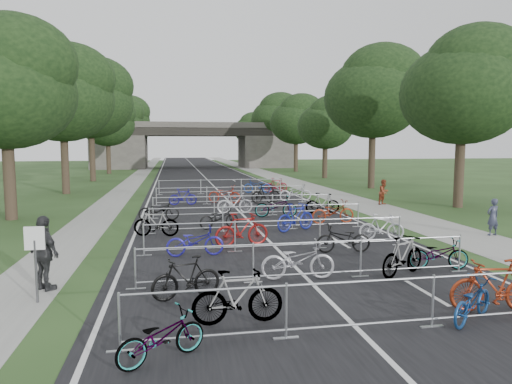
# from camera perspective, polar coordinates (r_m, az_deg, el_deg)

# --- Properties ---
(ground) EXTENTS (200.00, 200.00, 0.00)m
(ground) POSITION_cam_1_polar(r_m,az_deg,el_deg) (9.68, 13.00, -16.78)
(ground) COLOR #27401B
(ground) RESTS_ON ground
(road) EXTENTS (11.00, 140.00, 0.01)m
(road) POSITION_cam_1_polar(r_m,az_deg,el_deg) (58.40, -6.88, 2.31)
(road) COLOR black
(road) RESTS_ON ground
(sidewalk_right) EXTENTS (3.00, 140.00, 0.01)m
(sidewalk_right) POSITION_cam_1_polar(r_m,az_deg,el_deg) (59.43, 0.85, 2.41)
(sidewalk_right) COLOR gray
(sidewalk_right) RESTS_ON ground
(sidewalk_left) EXTENTS (2.00, 140.00, 0.01)m
(sidewalk_left) POSITION_cam_1_polar(r_m,az_deg,el_deg) (58.41, -14.24, 2.17)
(sidewalk_left) COLOR gray
(sidewalk_left) RESTS_ON ground
(lane_markings) EXTENTS (0.12, 140.00, 0.00)m
(lane_markings) POSITION_cam_1_polar(r_m,az_deg,el_deg) (58.40, -6.88, 2.30)
(lane_markings) COLOR silver
(lane_markings) RESTS_ON ground
(overpass_bridge) EXTENTS (31.00, 8.00, 7.05)m
(overpass_bridge) POSITION_cam_1_polar(r_m,az_deg,el_deg) (73.25, -7.66, 5.80)
(overpass_bridge) COLOR #494641
(overpass_bridge) RESTS_ON ground
(park_sign) EXTENTS (0.45, 0.06, 1.83)m
(park_sign) POSITION_cam_1_polar(r_m,az_deg,el_deg) (11.86, -25.89, -6.55)
(park_sign) COLOR #4C4C51
(park_sign) RESTS_ON ground
(tree_left_0) EXTENTS (6.72, 6.72, 10.25)m
(tree_left_0) POSITION_cam_1_polar(r_m,az_deg,el_deg) (25.46, -28.77, 11.51)
(tree_left_0) COLOR #33261C
(tree_left_0) RESTS_ON ground
(tree_right_0) EXTENTS (7.17, 7.17, 10.93)m
(tree_right_0) POSITION_cam_1_polar(r_m,az_deg,el_deg) (29.50, 24.72, 11.69)
(tree_right_0) COLOR #33261C
(tree_right_0) RESTS_ON ground
(tree_left_1) EXTENTS (7.56, 7.56, 11.53)m
(tree_left_1) POSITION_cam_1_polar(r_m,az_deg,el_deg) (37.09, -22.94, 11.07)
(tree_left_1) COLOR #33261C
(tree_left_1) RESTS_ON ground
(tree_right_1) EXTENTS (8.18, 8.18, 12.47)m
(tree_right_1) POSITION_cam_1_polar(r_m,az_deg,el_deg) (40.00, 14.66, 11.80)
(tree_right_1) COLOR #33261C
(tree_right_1) RESTS_ON ground
(tree_left_2) EXTENTS (8.40, 8.40, 12.81)m
(tree_left_2) POSITION_cam_1_polar(r_m,az_deg,el_deg) (48.91, -19.91, 10.80)
(tree_left_2) COLOR #33261C
(tree_left_2) RESTS_ON ground
(tree_right_2) EXTENTS (6.16, 6.16, 9.39)m
(tree_right_2) POSITION_cam_1_polar(r_m,az_deg,el_deg) (50.97, 8.82, 8.43)
(tree_right_2) COLOR #33261C
(tree_right_2) RESTS_ON ground
(tree_left_3) EXTENTS (6.72, 6.72, 10.25)m
(tree_left_3) POSITION_cam_1_polar(r_m,az_deg,el_deg) (60.65, -18.00, 8.32)
(tree_left_3) COLOR #33261C
(tree_left_3) RESTS_ON ground
(tree_right_3) EXTENTS (7.17, 7.17, 10.93)m
(tree_right_3) POSITION_cam_1_polar(r_m,az_deg,el_deg) (62.46, 5.16, 8.91)
(tree_right_3) COLOR #33261C
(tree_right_3) RESTS_ON ground
(tree_left_4) EXTENTS (7.56, 7.56, 11.53)m
(tree_left_4) POSITION_cam_1_polar(r_m,az_deg,el_deg) (72.60, -16.78, 8.57)
(tree_left_4) COLOR #33261C
(tree_left_4) RESTS_ON ground
(tree_right_4) EXTENTS (8.18, 8.18, 12.47)m
(tree_right_4) POSITION_cam_1_polar(r_m,az_deg,el_deg) (74.12, 2.64, 9.22)
(tree_right_4) COLOR #33261C
(tree_right_4) RESTS_ON ground
(tree_left_5) EXTENTS (8.40, 8.40, 12.81)m
(tree_left_5) POSITION_cam_1_polar(r_m,az_deg,el_deg) (84.56, -15.90, 8.75)
(tree_left_5) COLOR #33261C
(tree_left_5) RESTS_ON ground
(tree_right_5) EXTENTS (6.16, 6.16, 9.39)m
(tree_right_5) POSITION_cam_1_polar(r_m,az_deg,el_deg) (85.77, 0.81, 7.49)
(tree_right_5) COLOR #33261C
(tree_right_5) RESTS_ON ground
(tree_left_6) EXTENTS (6.72, 6.72, 10.25)m
(tree_left_6) POSITION_cam_1_polar(r_m,az_deg,el_deg) (96.44, -15.20, 7.44)
(tree_left_6) COLOR #33261C
(tree_left_6) RESTS_ON ground
(tree_right_6) EXTENTS (7.17, 7.17, 10.93)m
(tree_right_6) POSITION_cam_1_polar(r_m,az_deg,el_deg) (97.59, -0.58, 7.88)
(tree_right_6) COLOR #33261C
(tree_right_6) RESTS_ON ground
(barrier_row_0) EXTENTS (9.70, 0.08, 1.10)m
(barrier_row_0) POSITION_cam_1_polar(r_m,az_deg,el_deg) (9.48, 13.08, -13.74)
(barrier_row_0) COLOR #ABAFB4
(barrier_row_0) RESTS_ON ground
(barrier_row_1) EXTENTS (9.70, 0.08, 1.10)m
(barrier_row_1) POSITION_cam_1_polar(r_m,az_deg,el_deg) (12.71, 6.54, -8.51)
(barrier_row_1) COLOR #ABAFB4
(barrier_row_1) RESTS_ON ground
(barrier_row_2) EXTENTS (9.70, 0.08, 1.10)m
(barrier_row_2) POSITION_cam_1_polar(r_m,az_deg,el_deg) (16.10, 2.78, -5.39)
(barrier_row_2) COLOR #ABAFB4
(barrier_row_2) RESTS_ON ground
(barrier_row_3) EXTENTS (9.70, 0.08, 1.10)m
(barrier_row_3) POSITION_cam_1_polar(r_m,az_deg,el_deg) (19.76, 0.26, -3.25)
(barrier_row_3) COLOR #ABAFB4
(barrier_row_3) RESTS_ON ground
(barrier_row_4) EXTENTS (9.70, 0.08, 1.10)m
(barrier_row_4) POSITION_cam_1_polar(r_m,az_deg,el_deg) (23.66, -1.54, -1.72)
(barrier_row_4) COLOR #ABAFB4
(barrier_row_4) RESTS_ON ground
(barrier_row_5) EXTENTS (9.70, 0.08, 1.10)m
(barrier_row_5) POSITION_cam_1_polar(r_m,az_deg,el_deg) (28.57, -3.10, -0.39)
(barrier_row_5) COLOR #ABAFB4
(barrier_row_5) RESTS_ON ground
(barrier_row_6) EXTENTS (9.70, 0.08, 1.10)m
(barrier_row_6) POSITION_cam_1_polar(r_m,az_deg,el_deg) (34.50, -4.38, 0.70)
(barrier_row_6) COLOR #ABAFB4
(barrier_row_6) RESTS_ON ground
(bike_0) EXTENTS (1.73, 1.31, 0.87)m
(bike_0) POSITION_cam_1_polar(r_m,az_deg,el_deg) (8.33, -11.75, -17.36)
(bike_0) COLOR #ABAFB4
(bike_0) RESTS_ON ground
(bike_1) EXTENTS (1.92, 0.58, 1.15)m
(bike_1) POSITION_cam_1_polar(r_m,az_deg,el_deg) (9.67, -2.30, -13.01)
(bike_1) COLOR #ABAFB4
(bike_1) RESTS_ON ground
(bike_2) EXTENTS (1.76, 1.42, 0.90)m
(bike_2) POSITION_cam_1_polar(r_m,az_deg,el_deg) (10.79, 25.40, -12.26)
(bike_2) COLOR navy
(bike_2) RESTS_ON ground
(bike_3) EXTENTS (2.08, 0.92, 1.21)m
(bike_3) POSITION_cam_1_polar(r_m,az_deg,el_deg) (11.54, 27.72, -10.38)
(bike_3) COLOR maroon
(bike_3) RESTS_ON ground
(bike_4) EXTENTS (1.79, 0.96, 1.03)m
(bike_4) POSITION_cam_1_polar(r_m,az_deg,el_deg) (11.28, -8.72, -10.57)
(bike_4) COLOR black
(bike_4) RESTS_ON ground
(bike_5) EXTENTS (2.09, 0.87, 1.07)m
(bike_5) POSITION_cam_1_polar(r_m,az_deg,el_deg) (12.73, 5.26, -8.52)
(bike_5) COLOR #A7A6AD
(bike_5) RESTS_ON ground
(bike_6) EXTENTS (1.93, 1.37, 1.14)m
(bike_6) POSITION_cam_1_polar(r_m,az_deg,el_deg) (13.65, 17.88, -7.64)
(bike_6) COLOR #ABAFB4
(bike_6) RESTS_ON ground
(bike_7) EXTENTS (1.85, 0.94, 0.93)m
(bike_7) POSITION_cam_1_polar(r_m,az_deg,el_deg) (14.70, 21.84, -7.24)
(bike_7) COLOR #ABAFB4
(bike_7) RESTS_ON ground
(bike_8) EXTENTS (1.92, 0.71, 1.00)m
(bike_8) POSITION_cam_1_polar(r_m,az_deg,el_deg) (15.37, -7.63, -6.16)
(bike_8) COLOR navy
(bike_8) RESTS_ON ground
(bike_9) EXTENTS (2.13, 0.98, 1.24)m
(bike_9) POSITION_cam_1_polar(r_m,az_deg,el_deg) (16.65, -1.78, -4.75)
(bike_9) COLOR maroon
(bike_9) RESTS_ON ground
(bike_10) EXTENTS (1.93, 0.83, 0.99)m
(bike_10) POSITION_cam_1_polar(r_m,az_deg,el_deg) (15.98, 10.89, -5.77)
(bike_10) COLOR black
(bike_10) RESTS_ON ground
(bike_11) EXTENTS (1.81, 0.85, 1.05)m
(bike_11) POSITION_cam_1_polar(r_m,az_deg,el_deg) (18.31, 15.43, -4.28)
(bike_11) COLOR #BBBDC3
(bike_11) RESTS_ON ground
(bike_12) EXTENTS (1.91, 0.93, 1.11)m
(bike_12) POSITION_cam_1_polar(r_m,az_deg,el_deg) (18.86, -12.38, -3.82)
(bike_12) COLOR #ABAFB4
(bike_12) RESTS_ON ground
(bike_13) EXTENTS (1.94, 1.14, 0.96)m
(bike_13) POSITION_cam_1_polar(r_m,az_deg,el_deg) (20.19, -4.62, -3.26)
(bike_13) COLOR black
(bike_13) RESTS_ON ground
(bike_14) EXTENTS (2.05, 1.38, 1.21)m
(bike_14) POSITION_cam_1_polar(r_m,az_deg,el_deg) (19.62, 4.97, -3.17)
(bike_14) COLOR #1B2598
(bike_14) RESTS_ON ground
(bike_15) EXTENTS (2.14, 0.86, 1.10)m
(bike_15) POSITION_cam_1_polar(r_m,az_deg,el_deg) (21.69, 9.58, -2.49)
(bike_15) COLOR maroon
(bike_15) RESTS_ON ground
(bike_16) EXTENTS (1.95, 0.70, 1.02)m
(bike_16) POSITION_cam_1_polar(r_m,az_deg,el_deg) (22.70, -12.06, -2.27)
(bike_16) COLOR black
(bike_16) RESTS_ON ground
(bike_17) EXTENTS (1.96, 0.63, 1.16)m
(bike_17) POSITION_cam_1_polar(r_m,az_deg,el_deg) (24.50, -2.67, -1.37)
(bike_17) COLOR #B8B7BF
(bike_17) RESTS_ON ground
(bike_18) EXTENTS (2.23, 1.04, 1.13)m
(bike_18) POSITION_cam_1_polar(r_m,az_deg,el_deg) (23.26, 2.50, -1.81)
(bike_18) COLOR #ABAFB4
(bike_18) RESTS_ON ground
(bike_19) EXTENTS (1.89, 0.65, 1.12)m
(bike_19) POSITION_cam_1_polar(r_m,az_deg,el_deg) (24.74, 8.32, -1.41)
(bike_19) COLOR #ABAFB4
(bike_19) RESTS_ON ground
(bike_20) EXTENTS (1.72, 0.56, 1.02)m
(bike_20) POSITION_cam_1_polar(r_m,az_deg,el_deg) (28.19, -9.13, -0.62)
(bike_20) COLOR navy
(bike_20) RESTS_ON ground
(bike_21) EXTENTS (2.25, 1.63, 1.13)m
(bike_21) POSITION_cam_1_polar(r_m,az_deg,el_deg) (28.90, -3.97, -0.29)
(bike_21) COLOR maroon
(bike_21) RESTS_ON ground
(bike_22) EXTENTS (2.12, 1.10, 1.22)m
(bike_22) POSITION_cam_1_polar(r_m,az_deg,el_deg) (28.84, 1.24, -0.19)
(bike_22) COLOR black
(bike_22) RESTS_ON ground
(bike_23) EXTENTS (2.14, 0.76, 1.12)m
(bike_23) POSITION_cam_1_polar(r_m,az_deg,el_deg) (29.98, 4.94, -0.08)
(bike_23) COLOR #ADACB4
(bike_23) RESTS_ON ground
(bike_26) EXTENTS (2.22, 1.11, 1.11)m
(bike_26) POSITION_cam_1_polar(r_m,az_deg,el_deg) (34.83, 0.18, 0.78)
(bike_26) COLOR #1B3C97
(bike_26) RESTS_ON ground
(bike_27) EXTENTS (1.91, 0.76, 1.12)m
(bike_27) POSITION_cam_1_polar(r_m,az_deg,el_deg) (35.38, 2.54, 0.86)
(bike_27) COLOR maroon
(bike_27) RESTS_ON ground
(pedestrian_a) EXTENTS (0.59, 0.43, 1.52)m
(pedestrian_a) POSITION_cam_1_polar(r_m,az_deg,el_deg) (20.95, 27.49, -2.82)
(pedestrian_a) COLOR #303449
(pedestrian_a) RESTS_ON ground
(pedestrian_b) EXTENTS (0.94, 0.87, 1.55)m
(pedestrian_b) POSITION_cam_1_polar(r_m,az_deg,el_deg) (29.17, 15.69, -0.02)
(pedestrian_b) COLOR brown
(pedestrian_b) RESTS_ON ground
(pedestrian_c) EXTENTS (1.13, 1.12, 1.92)m
(pedestrian_c) POSITION_cam_1_polar(r_m,az_deg,el_deg) (12.84, -24.94, -6.99)
(pedestrian_c) COLOR #2A2A2C
(pedestrian_c) RESTS_ON ground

